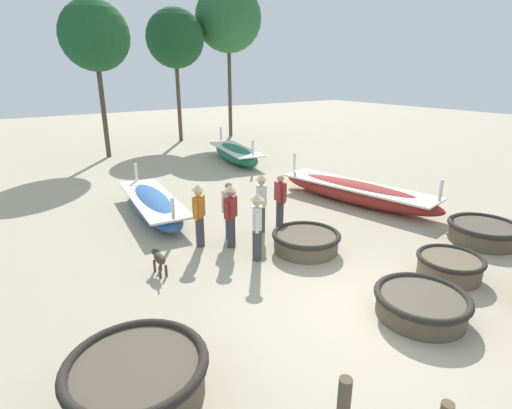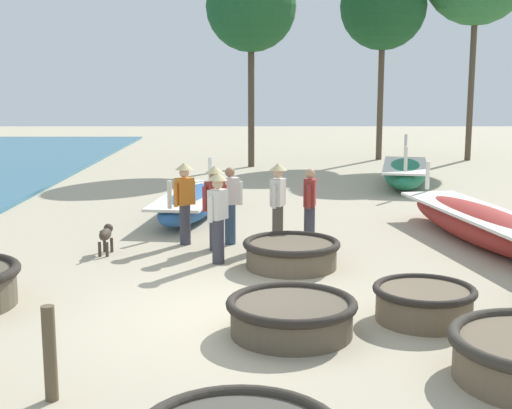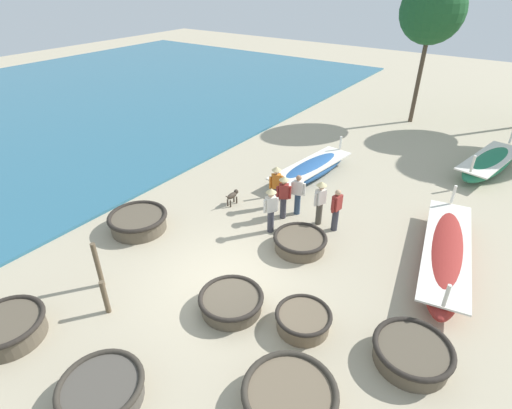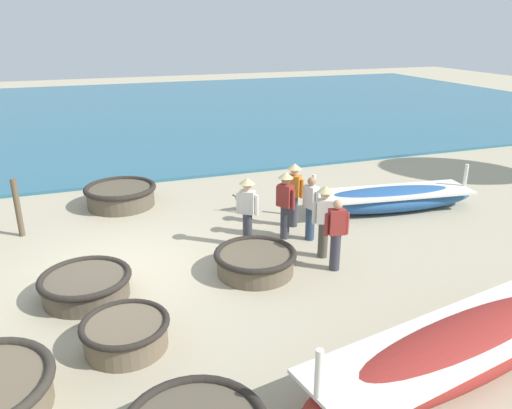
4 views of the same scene
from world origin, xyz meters
TOP-DOWN VIEW (x-y plane):
  - ground_plane at (0.00, 0.00)m, footprint 80.00×80.00m
  - sea at (-19.97, 4.00)m, footprint 28.00×52.00m
  - coracle_front_left at (0.83, -0.72)m, footprint 1.73×1.73m
  - coracle_tilted at (1.00, 2.65)m, footprint 1.73×1.73m
  - coracle_far_right at (-4.13, 0.42)m, footprint 2.02×2.02m
  - coracle_nearest at (2.70, -0.18)m, footprint 1.43×1.43m
  - long_boat_ochre_hull at (-1.18, 7.42)m, footprint 1.80×5.04m
  - long_boat_green_hull at (4.98, 4.55)m, footprint 2.31×6.12m
  - fisherman_crouching at (-0.32, 2.93)m, footprint 0.37×0.45m
  - fisherman_with_hat at (-1.07, 4.43)m, footprint 0.41×0.39m
  - fisherman_hauling at (1.43, 4.28)m, footprint 0.27×0.52m
  - fisherman_by_coracle at (-0.16, 4.46)m, footprint 0.51×0.31m
  - fisherman_standing_right at (-0.43, 3.92)m, footprint 0.46×0.37m
  - fisherman_standing_left at (0.80, 4.32)m, footprint 0.36×0.50m
  - dog at (-2.51, 3.64)m, footprint 0.22×0.69m
  - mooring_post_shoreline at (-2.77, -2.10)m, footprint 0.14×0.14m

SIDE VIEW (x-z plane):
  - ground_plane at x=0.00m, z-range 0.00..0.00m
  - sea at x=-19.97m, z-range 0.00..0.10m
  - coracle_front_left at x=0.83m, z-range 0.02..0.51m
  - coracle_nearest at x=2.70m, z-range 0.02..0.52m
  - coracle_tilted at x=1.00m, z-range 0.02..0.52m
  - coracle_far_right at x=-4.13m, z-range 0.03..0.63m
  - long_boat_ochre_hull at x=-1.18m, z-range -0.25..0.94m
  - dog at x=-2.51m, z-range 0.10..0.64m
  - long_boat_green_hull at x=4.98m, z-range -0.29..1.07m
  - mooring_post_shoreline at x=-2.77m, z-range 0.00..1.46m
  - fisherman_hauling at x=1.43m, z-range 0.05..1.62m
  - fisherman_by_coracle at x=-0.16m, z-range 0.05..1.62m
  - fisherman_crouching at x=-0.32m, z-range 0.12..1.79m
  - fisherman_with_hat at x=-1.07m, z-range 0.12..1.79m
  - fisherman_standing_right at x=-0.43m, z-range 0.12..1.79m
  - fisherman_standing_left at x=0.80m, z-range 0.12..1.79m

